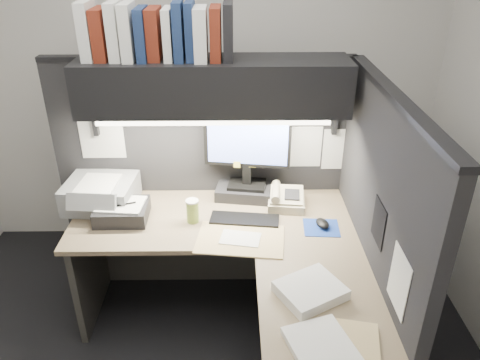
{
  "coord_description": "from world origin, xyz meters",
  "views": [
    {
      "loc": [
        0.24,
        -1.86,
        2.28
      ],
      "look_at": [
        0.27,
        0.51,
        1.01
      ],
      "focal_mm": 35.0,
      "sensor_mm": 36.0,
      "label": 1
    }
  ],
  "objects_px": {
    "keyboard": "(245,220)",
    "telephone": "(286,199)",
    "overhead_shelf": "(214,86)",
    "notebook_stack": "(122,212)",
    "coffee_cup": "(193,212)",
    "monitor": "(247,165)",
    "printer": "(101,193)",
    "desk": "(270,319)"
  },
  "relations": [
    {
      "from": "desk",
      "to": "monitor",
      "type": "bearing_deg",
      "value": 97.15
    },
    {
      "from": "coffee_cup",
      "to": "keyboard",
      "type": "bearing_deg",
      "value": -0.17
    },
    {
      "from": "overhead_shelf",
      "to": "telephone",
      "type": "distance_m",
      "value": 0.85
    },
    {
      "from": "keyboard",
      "to": "telephone",
      "type": "height_order",
      "value": "telephone"
    },
    {
      "from": "keyboard",
      "to": "desk",
      "type": "bearing_deg",
      "value": -69.53
    },
    {
      "from": "overhead_shelf",
      "to": "monitor",
      "type": "bearing_deg",
      "value": 18.6
    },
    {
      "from": "keyboard",
      "to": "printer",
      "type": "xyz_separation_m",
      "value": [
        -0.91,
        0.2,
        0.07
      ]
    },
    {
      "from": "overhead_shelf",
      "to": "coffee_cup",
      "type": "xyz_separation_m",
      "value": [
        -0.14,
        -0.23,
        -0.7
      ]
    },
    {
      "from": "desk",
      "to": "keyboard",
      "type": "xyz_separation_m",
      "value": [
        -0.12,
        0.52,
        0.3
      ]
    },
    {
      "from": "coffee_cup",
      "to": "printer",
      "type": "height_order",
      "value": "printer"
    },
    {
      "from": "coffee_cup",
      "to": "telephone",
      "type": "bearing_deg",
      "value": 17.01
    },
    {
      "from": "keyboard",
      "to": "printer",
      "type": "bearing_deg",
      "value": 174.28
    },
    {
      "from": "desk",
      "to": "printer",
      "type": "height_order",
      "value": "printer"
    },
    {
      "from": "keyboard",
      "to": "coffee_cup",
      "type": "distance_m",
      "value": 0.32
    },
    {
      "from": "overhead_shelf",
      "to": "keyboard",
      "type": "relative_size",
      "value": 3.74
    },
    {
      "from": "desk",
      "to": "notebook_stack",
      "type": "xyz_separation_m",
      "value": [
        -0.87,
        0.56,
        0.33
      ]
    },
    {
      "from": "coffee_cup",
      "to": "notebook_stack",
      "type": "relative_size",
      "value": 0.44
    },
    {
      "from": "monitor",
      "to": "telephone",
      "type": "relative_size",
      "value": 2.49
    },
    {
      "from": "telephone",
      "to": "overhead_shelf",
      "type": "bearing_deg",
      "value": 179.12
    },
    {
      "from": "overhead_shelf",
      "to": "notebook_stack",
      "type": "height_order",
      "value": "overhead_shelf"
    },
    {
      "from": "keyboard",
      "to": "notebook_stack",
      "type": "xyz_separation_m",
      "value": [
        -0.74,
        0.04,
        0.04
      ]
    },
    {
      "from": "desk",
      "to": "notebook_stack",
      "type": "height_order",
      "value": "notebook_stack"
    },
    {
      "from": "desk",
      "to": "keyboard",
      "type": "bearing_deg",
      "value": 103.47
    },
    {
      "from": "monitor",
      "to": "overhead_shelf",
      "type": "bearing_deg",
      "value": -152.79
    },
    {
      "from": "monitor",
      "to": "keyboard",
      "type": "bearing_deg",
      "value": -85.49
    },
    {
      "from": "keyboard",
      "to": "printer",
      "type": "height_order",
      "value": "printer"
    },
    {
      "from": "desk",
      "to": "keyboard",
      "type": "distance_m",
      "value": 0.61
    },
    {
      "from": "overhead_shelf",
      "to": "monitor",
      "type": "distance_m",
      "value": 0.58
    },
    {
      "from": "keyboard",
      "to": "overhead_shelf",
      "type": "bearing_deg",
      "value": 134.07
    },
    {
      "from": "coffee_cup",
      "to": "monitor",
      "type": "bearing_deg",
      "value": 41.94
    },
    {
      "from": "desk",
      "to": "notebook_stack",
      "type": "relative_size",
      "value": 5.48
    },
    {
      "from": "telephone",
      "to": "printer",
      "type": "relative_size",
      "value": 0.56
    },
    {
      "from": "printer",
      "to": "notebook_stack",
      "type": "xyz_separation_m",
      "value": [
        0.16,
        -0.16,
        -0.04
      ]
    },
    {
      "from": "monitor",
      "to": "keyboard",
      "type": "xyz_separation_m",
      "value": [
        -0.02,
        -0.3,
        -0.22
      ]
    },
    {
      "from": "overhead_shelf",
      "to": "printer",
      "type": "bearing_deg",
      "value": -177.71
    },
    {
      "from": "printer",
      "to": "keyboard",
      "type": "bearing_deg",
      "value": -7.73
    },
    {
      "from": "overhead_shelf",
      "to": "coffee_cup",
      "type": "height_order",
      "value": "overhead_shelf"
    },
    {
      "from": "desk",
      "to": "coffee_cup",
      "type": "height_order",
      "value": "coffee_cup"
    },
    {
      "from": "overhead_shelf",
      "to": "coffee_cup",
      "type": "bearing_deg",
      "value": -120.15
    },
    {
      "from": "telephone",
      "to": "coffee_cup",
      "type": "xyz_separation_m",
      "value": [
        -0.58,
        -0.18,
        0.02
      ]
    },
    {
      "from": "telephone",
      "to": "printer",
      "type": "bearing_deg",
      "value": -175.09
    },
    {
      "from": "desk",
      "to": "overhead_shelf",
      "type": "height_order",
      "value": "overhead_shelf"
    }
  ]
}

